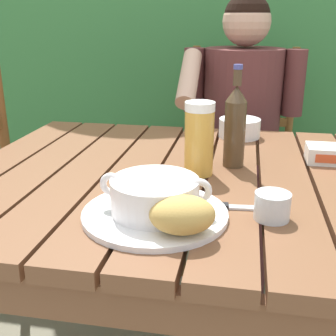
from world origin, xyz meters
name	(u,v)px	position (x,y,z in m)	size (l,w,h in m)	color
dining_table	(182,207)	(0.00, 0.00, 0.65)	(1.16, 0.96, 0.75)	brown
hedge_backdrop	(196,3)	(-0.16, 1.52, 1.21)	(3.74, 0.92, 2.85)	#39793D
chair_near_diner	(239,160)	(0.14, 0.92, 0.49)	(0.49, 0.43, 1.00)	brown
person_eating	(240,123)	(0.13, 0.72, 0.72)	(0.48, 0.47, 1.22)	#592C2B
serving_plate	(155,214)	(-0.02, -0.26, 0.76)	(0.30, 0.30, 0.01)	white
soup_bowl	(155,195)	(-0.02, -0.26, 0.80)	(0.23, 0.18, 0.08)	white
bread_roll	(182,215)	(0.05, -0.34, 0.80)	(0.14, 0.11, 0.07)	tan
beer_glass	(199,139)	(0.04, 0.00, 0.85)	(0.08, 0.08, 0.19)	gold
beer_bottle	(235,125)	(0.13, 0.08, 0.86)	(0.06, 0.06, 0.27)	#4A3723
water_glass_small	(272,206)	(0.22, -0.23, 0.78)	(0.07, 0.07, 0.06)	silver
butter_tub	(329,154)	(0.39, 0.16, 0.77)	(0.12, 0.09, 0.05)	white
table_knife	(227,207)	(0.13, -0.20, 0.76)	(0.17, 0.03, 0.01)	silver
diner_bowl	(239,128)	(0.14, 0.38, 0.78)	(0.14, 0.14, 0.06)	white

